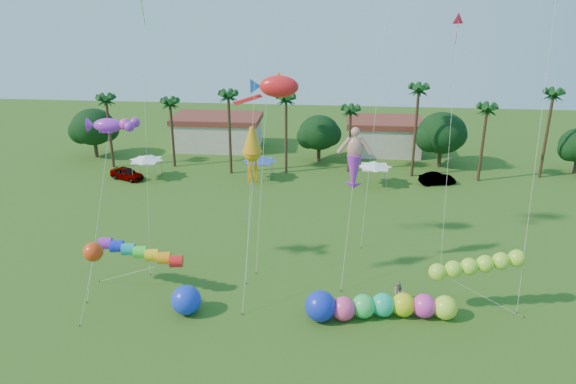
# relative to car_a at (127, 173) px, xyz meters

# --- Properties ---
(ground) EXTENTS (160.00, 160.00, 0.00)m
(ground) POSITION_rel_car_a_xyz_m (22.50, -35.52, -0.76)
(ground) COLOR #285116
(ground) RESTS_ON ground
(tree_line) EXTENTS (69.46, 8.91, 11.00)m
(tree_line) POSITION_rel_car_a_xyz_m (26.07, 8.47, 3.52)
(tree_line) COLOR #3A2819
(tree_line) RESTS_ON ground
(buildings_row) EXTENTS (35.00, 7.00, 4.00)m
(buildings_row) POSITION_rel_car_a_xyz_m (19.41, 14.48, 1.24)
(buildings_row) COLOR beige
(buildings_row) RESTS_ON ground
(tent_row) EXTENTS (31.00, 4.00, 0.60)m
(tent_row) POSITION_rel_car_a_xyz_m (16.50, 0.81, 1.99)
(tent_row) COLOR white
(tent_row) RESTS_ON ground
(car_a) EXTENTS (4.80, 3.40, 1.52)m
(car_a) POSITION_rel_car_a_xyz_m (0.00, 0.00, 0.00)
(car_a) COLOR #4C4C54
(car_a) RESTS_ON ground
(car_b) EXTENTS (4.51, 2.41, 1.41)m
(car_b) POSITION_rel_car_a_xyz_m (38.22, 1.72, -0.05)
(car_b) COLOR #4C4C54
(car_b) RESTS_ON ground
(spectator_b) EXTENTS (0.98, 0.90, 1.64)m
(spectator_b) POSITION_rel_car_a_xyz_m (31.14, -25.20, 0.06)
(spectator_b) COLOR gray
(spectator_b) RESTS_ON ground
(caterpillar_inflatable) EXTENTS (11.40, 3.35, 2.32)m
(caterpillar_inflatable) POSITION_rel_car_a_xyz_m (29.17, -27.65, 0.21)
(caterpillar_inflatable) COLOR #FF4387
(caterpillar_inflatable) RESTS_ON ground
(blue_ball) EXTENTS (2.26, 2.26, 2.26)m
(blue_ball) POSITION_rel_car_a_xyz_m (15.09, -28.34, 0.37)
(blue_ball) COLOR blue
(blue_ball) RESTS_ON ground
(rainbow_tube) EXTENTS (9.00, 2.10, 3.54)m
(rainbow_tube) POSITION_rel_car_a_xyz_m (11.99, -25.90, 2.28)
(rainbow_tube) COLOR red
(rainbow_tube) RESTS_ON ground
(green_worm) EXTENTS (10.15, 3.55, 4.08)m
(green_worm) POSITION_rel_car_a_xyz_m (33.72, -26.24, 2.53)
(green_worm) COLOR #A5E733
(green_worm) RESTS_ON ground
(orange_ball_kite) EXTENTS (1.92, 2.19, 6.12)m
(orange_ball_kite) POSITION_rel_car_a_xyz_m (8.87, -29.36, 4.65)
(orange_ball_kite) COLOR #E93D13
(orange_ball_kite) RESTS_ON ground
(merman_kite) EXTENTS (2.25, 5.16, 12.08)m
(merman_kite) POSITION_rel_car_a_xyz_m (27.40, -19.93, 8.81)
(merman_kite) COLOR tan
(merman_kite) RESTS_ON ground
(fish_kite) EXTENTS (4.98, 5.70, 16.21)m
(fish_kite) POSITION_rel_car_a_xyz_m (20.99, -17.26, 14.41)
(fish_kite) COLOR red
(fish_kite) RESTS_ON ground
(squid_kite) EXTENTS (1.56, 5.47, 13.43)m
(squid_kite) POSITION_rel_car_a_xyz_m (19.61, -23.57, 10.53)
(squid_kite) COLOR orange
(squid_kite) RESTS_ON ground
(lobster_kite) EXTENTS (4.33, 6.41, 13.77)m
(lobster_kite) POSITION_rel_car_a_xyz_m (8.25, -22.79, 12.21)
(lobster_kite) COLOR purple
(lobster_kite) RESTS_ON ground
(delta_kite_red) EXTENTS (1.18, 4.41, 21.02)m
(delta_kite_red) POSITION_rel_car_a_xyz_m (35.46, -15.16, 19.26)
(delta_kite_red) COLOR #FD1C39
(delta_kite_red) RESTS_ON ground
(delta_kite_green) EXTENTS (1.00, 3.96, 23.10)m
(delta_kite_green) POSITION_rel_car_a_xyz_m (10.77, -19.80, 21.34)
(delta_kite_green) COLOR green
(delta_kite_green) RESTS_ON ground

